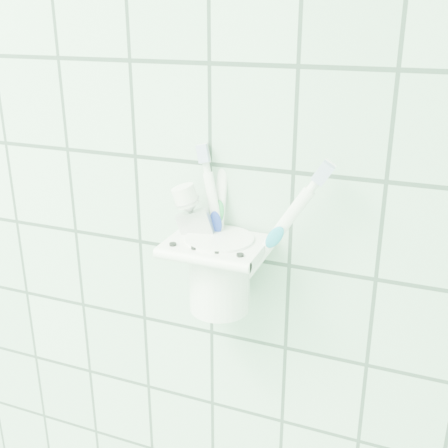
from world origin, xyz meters
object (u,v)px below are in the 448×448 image
toothbrush_pink (232,226)px  toothpaste_tube (220,232)px  toothbrush_blue (211,219)px  toothbrush_orange (227,217)px  cup (220,271)px  holder_bracket (217,247)px

toothbrush_pink → toothpaste_tube: size_ratio=1.22×
toothbrush_blue → toothbrush_orange: (0.02, 0.00, 0.00)m
cup → toothbrush_pink: bearing=36.5°
toothbrush_blue → toothpaste_tube: toothbrush_blue is taller
holder_bracket → toothbrush_pink: size_ratio=0.59×
toothpaste_tube → holder_bracket: bearing=-91.2°
toothbrush_blue → cup: bearing=-6.1°
holder_bracket → toothbrush_orange: (0.01, 0.01, 0.04)m
holder_bracket → cup: size_ratio=1.21×
toothbrush_pink → toothbrush_blue: bearing=-173.4°
cup → toothbrush_blue: 0.07m
cup → toothpaste_tube: size_ratio=0.59×
cup → toothbrush_orange: 0.07m
holder_bracket → cup: (0.00, 0.00, -0.03)m
toothbrush_pink → toothbrush_blue: toothbrush_blue is taller
toothbrush_orange → toothpaste_tube: toothbrush_orange is taller
holder_bracket → toothpaste_tube: toothpaste_tube is taller
toothbrush_blue → toothpaste_tube: size_ratio=1.32×
holder_bracket → toothbrush_blue: size_ratio=0.54×
holder_bracket → toothpaste_tube: 0.02m
toothpaste_tube → toothbrush_orange: bearing=-53.3°
holder_bracket → toothbrush_orange: size_ratio=0.54×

